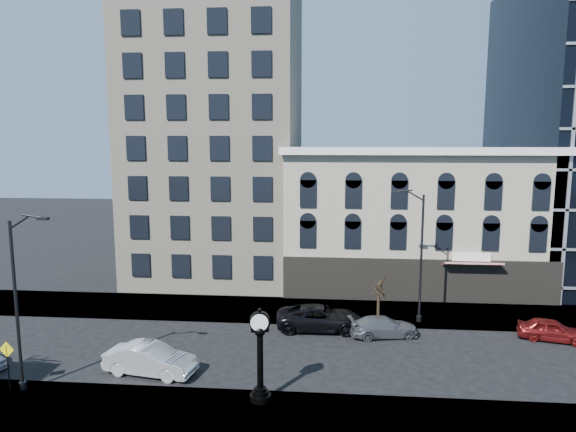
# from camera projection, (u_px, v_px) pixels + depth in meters

# --- Properties ---
(ground) EXTENTS (160.00, 160.00, 0.00)m
(ground) POSITION_uv_depth(u_px,v_px,m) (250.00, 352.00, 31.84)
(ground) COLOR black
(ground) RESTS_ON ground
(sidewalk_far) EXTENTS (160.00, 6.00, 0.12)m
(sidewalk_far) POSITION_uv_depth(u_px,v_px,m) (267.00, 309.00, 39.71)
(sidewalk_far) COLOR gray
(sidewalk_far) RESTS_ON ground
(sidewalk_near) EXTENTS (160.00, 6.00, 0.12)m
(sidewalk_near) POSITION_uv_depth(u_px,v_px,m) (223.00, 421.00, 23.95)
(sidewalk_near) COLOR gray
(sidewalk_near) RESTS_ON ground
(cream_tower) EXTENTS (15.90, 15.40, 42.50)m
(cream_tower) POSITION_uv_depth(u_px,v_px,m) (216.00, 73.00, 48.13)
(cream_tower) COLOR #BAAF96
(cream_tower) RESTS_ON ground
(victorian_row) EXTENTS (22.60, 11.19, 12.50)m
(victorian_row) POSITION_uv_depth(u_px,v_px,m) (412.00, 220.00, 45.58)
(victorian_row) COLOR #A19C85
(victorian_row) RESTS_ON ground
(street_clock) EXTENTS (1.09, 1.09, 4.80)m
(street_clock) POSITION_uv_depth(u_px,v_px,m) (260.00, 359.00, 25.46)
(street_clock) COLOR black
(street_clock) RESTS_ON sidewalk_near
(street_lamp_near) EXTENTS (2.45, 0.55, 9.49)m
(street_lamp_near) POSITION_uv_depth(u_px,v_px,m) (24.00, 257.00, 25.68)
(street_lamp_near) COLOR black
(street_lamp_near) RESTS_ON sidewalk_near
(street_lamp_far) EXTENTS (2.51, 0.41, 9.70)m
(street_lamp_far) POSITION_uv_depth(u_px,v_px,m) (412.00, 221.00, 35.95)
(street_lamp_far) COLOR black
(street_lamp_far) RESTS_ON sidewalk_far
(bare_tree_far) EXTENTS (2.12, 2.12, 3.64)m
(bare_tree_far) POSITION_uv_depth(u_px,v_px,m) (379.00, 282.00, 37.12)
(bare_tree_far) COLOR black
(bare_tree_far) RESTS_ON sidewalk_far
(warning_sign) EXTENTS (0.84, 0.13, 2.59)m
(warning_sign) POSITION_uv_depth(u_px,v_px,m) (7.00, 357.00, 26.67)
(warning_sign) COLOR black
(warning_sign) RESTS_ON sidewalk_near
(car_near_b) EXTENTS (5.40, 2.64, 1.70)m
(car_near_b) POSITION_uv_depth(u_px,v_px,m) (150.00, 359.00, 28.81)
(car_near_b) COLOR silver
(car_near_b) RESTS_ON ground
(car_far_a) EXTENTS (6.09, 2.91, 1.68)m
(car_far_a) POSITION_uv_depth(u_px,v_px,m) (320.00, 318.00, 35.55)
(car_far_a) COLOR black
(car_far_a) RESTS_ON ground
(car_far_b) EXTENTS (4.93, 2.80, 1.35)m
(car_far_b) POSITION_uv_depth(u_px,v_px,m) (384.00, 327.00, 34.33)
(car_far_b) COLOR #595B60
(car_far_b) RESTS_ON ground
(car_far_c) EXTENTS (4.48, 2.70, 1.43)m
(car_far_c) POSITION_uv_depth(u_px,v_px,m) (552.00, 330.00, 33.65)
(car_far_c) COLOR maroon
(car_far_c) RESTS_ON ground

